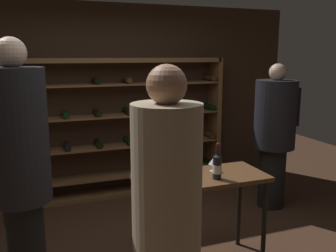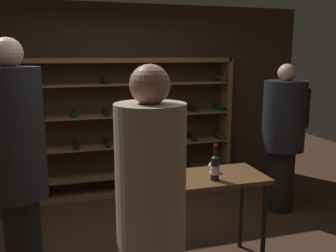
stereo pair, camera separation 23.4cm
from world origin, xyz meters
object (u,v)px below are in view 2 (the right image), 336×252
Objects in this scene: wine_glass_stemmed_center at (213,163)px; wine_rack at (123,127)px; person_host_in_suit at (283,132)px; wine_bottle_black_capsule at (154,171)px; person_bystander_dark_jacket at (151,209)px; wine_bottle_red_label at (215,167)px; tasting_table at (199,189)px; person_guest_blue_shirt at (17,164)px.

wine_rack is at bearing 104.62° from wine_glass_stemmed_center.
person_host_in_suit reaches higher than wine_bottle_black_capsule.
person_bystander_dark_jacket is 5.95× the size of wine_bottle_red_label.
wine_rack is 2.95m from person_bystander_dark_jacket.
wine_rack reaches higher than wine_bottle_black_capsule.
tasting_table is (0.35, -2.02, -0.18)m from wine_rack.
person_host_in_suit is 3.09m from person_guest_blue_shirt.
person_host_in_suit is at bearing 32.63° from tasting_table.
wine_rack is at bearing -156.28° from person_host_in_suit.
tasting_table is at bearing -80.25° from wine_rack.
wine_rack is 24.62× the size of wine_glass_stemmed_center.
person_guest_blue_shirt reaches higher than wine_bottle_red_label.
wine_bottle_red_label is (0.44, -2.13, 0.04)m from wine_rack.
person_bystander_dark_jacket is 1.29m from wine_glass_stemmed_center.
tasting_table is 0.62× the size of person_bystander_dark_jacket.
person_guest_blue_shirt is at bearing 178.30° from wine_bottle_red_label.
wine_glass_stemmed_center is at bearing -75.38° from wine_rack.
person_guest_blue_shirt reaches higher than wine_glass_stemmed_center.
wine_glass_stemmed_center is at bearing 71.78° from wine_bottle_red_label.
person_bystander_dark_jacket is 1.18m from person_guest_blue_shirt.
wine_bottle_black_capsule is at bearing -160.03° from wine_glass_stemmed_center.
person_guest_blue_shirt is at bearing -44.19° from person_bystander_dark_jacket.
wine_bottle_black_capsule is at bearing -177.25° from wine_bottle_red_label.
person_host_in_suit is 2.80m from person_bystander_dark_jacket.
tasting_table is 0.54m from wine_bottle_black_capsule.
wine_glass_stemmed_center is (0.82, 0.99, -0.08)m from person_bystander_dark_jacket.
person_bystander_dark_jacket is (-0.66, -0.91, 0.28)m from tasting_table.
person_host_in_suit is at bearing 29.33° from wine_bottle_black_capsule.
wine_bottle_red_label is at bearing -50.66° from tasting_table.
person_guest_blue_shirt reaches higher than person_host_in_suit.
wine_glass_stemmed_center is (-1.29, -0.85, -0.03)m from person_host_in_suit.
person_guest_blue_shirt is at bearing -106.22° from person_host_in_suit.
person_guest_blue_shirt is at bearing -177.36° from tasting_table.
person_guest_blue_shirt is at bearing -118.46° from wine_rack.
person_host_in_suit is 1.71m from wine_bottle_red_label.
wine_bottle_red_label is at bearing 162.71° from person_guest_blue_shirt.
wine_rack reaches higher than wine_bottle_red_label.
wine_bottle_red_label is (0.75, 0.80, -0.05)m from person_bystander_dark_jacket.
person_bystander_dark_jacket reaches higher than wine_bottle_red_label.
wine_bottle_red_label is (1.57, -0.05, -0.15)m from person_guest_blue_shirt.
wine_bottle_red_label is at bearing -131.66° from person_bystander_dark_jacket.
person_host_in_suit is 0.89× the size of person_guest_blue_shirt.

